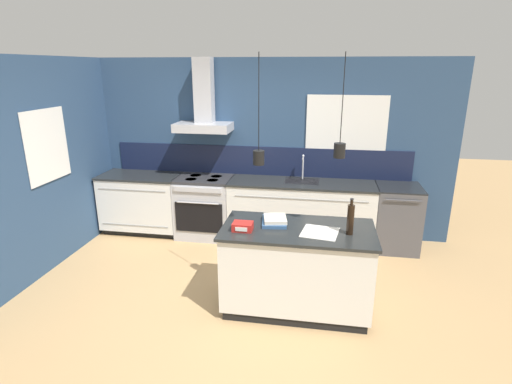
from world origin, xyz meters
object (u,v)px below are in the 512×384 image
Objects in this scene: bottle_on_island at (350,219)px; red_supply_box at (243,226)px; book_stack at (275,220)px; dishwasher at (396,218)px; oven_range at (205,207)px.

bottle_on_island is 1.85× the size of red_supply_box.
red_supply_box reaches higher than book_stack.
dishwasher is at bearing 45.45° from red_supply_box.
bottle_on_island is 1.00× the size of book_stack.
book_stack is 0.38m from red_supply_box.
dishwasher is at bearing 0.09° from oven_range.
book_stack reaches higher than dishwasher.
oven_range is 2.49× the size of bottle_on_island.
bottle_on_island reaches higher than oven_range.
oven_range and dishwasher have the same top height.
red_supply_box is at bearing -140.99° from book_stack.
oven_range is 2.09m from book_stack.
book_stack is at bearing -133.45° from dishwasher.
bottle_on_island reaches higher than red_supply_box.
red_supply_box is at bearing -134.55° from dishwasher.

